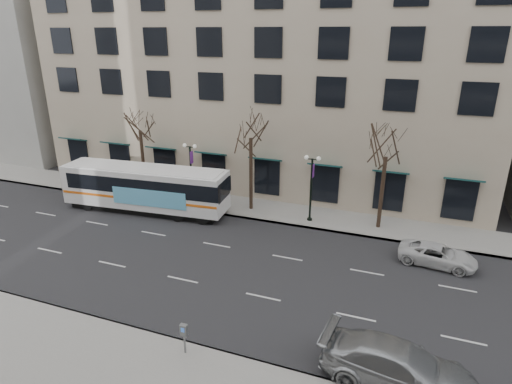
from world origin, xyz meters
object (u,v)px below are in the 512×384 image
at_px(tree_far_left, 139,120).
at_px(tree_far_mid, 251,126).
at_px(silver_car, 399,367).
at_px(white_pickup, 437,255).
at_px(lamp_post_left, 191,171).
at_px(pay_station, 184,333).
at_px(lamp_post_right, 311,185).
at_px(city_bus, 146,187).
at_px(tree_far_right, 387,143).

xyz_separation_m(tree_far_left, tree_far_mid, (10.00, 0.00, 0.21)).
bearing_deg(silver_car, white_pickup, -2.93).
bearing_deg(silver_car, lamp_post_left, 55.95).
relative_size(tree_far_mid, pay_station, 5.72).
bearing_deg(lamp_post_right, city_bus, -169.39).
xyz_separation_m(tree_far_mid, lamp_post_left, (-4.99, -0.60, -3.96)).
bearing_deg(tree_far_mid, tree_far_left, -180.00).
height_order(lamp_post_left, white_pickup, lamp_post_left).
relative_size(tree_far_right, lamp_post_right, 1.55).
xyz_separation_m(tree_far_right, lamp_post_right, (-4.99, -0.60, -3.48)).
bearing_deg(tree_far_mid, lamp_post_right, -6.83).
xyz_separation_m(tree_far_mid, white_pickup, (13.91, -4.00, -6.27)).
distance_m(city_bus, white_pickup, 21.75).
relative_size(silver_car, pay_station, 4.24).
xyz_separation_m(lamp_post_left, silver_car, (17.20, -14.40, -2.02)).
bearing_deg(city_bus, lamp_post_left, 35.80).
xyz_separation_m(tree_far_right, city_bus, (-17.78, -3.00, -4.44)).
xyz_separation_m(tree_far_right, lamp_post_left, (-14.99, -0.60, -3.48)).
bearing_deg(tree_far_right, white_pickup, -45.63).
relative_size(lamp_post_left, pay_station, 3.49).
relative_size(lamp_post_right, city_bus, 0.38).
bearing_deg(pay_station, tree_far_right, 65.76).
distance_m(tree_far_left, silver_car, 27.41).
xyz_separation_m(lamp_post_right, pay_station, (-1.76, -15.93, -1.71)).
bearing_deg(tree_far_mid, white_pickup, -16.04).
height_order(lamp_post_right, silver_car, lamp_post_right).
xyz_separation_m(silver_car, pay_station, (-8.96, -1.53, 0.31)).
bearing_deg(pay_station, silver_car, 7.68).
height_order(lamp_post_left, city_bus, lamp_post_left).
height_order(tree_far_left, tree_far_mid, tree_far_mid).
height_order(lamp_post_left, silver_car, lamp_post_left).
height_order(lamp_post_left, pay_station, lamp_post_left).
height_order(city_bus, silver_car, city_bus).
height_order(lamp_post_right, white_pickup, lamp_post_right).
bearing_deg(city_bus, white_pickup, -7.54).
distance_m(tree_far_left, tree_far_mid, 10.00).
xyz_separation_m(tree_far_left, city_bus, (2.22, -3.00, -4.71)).
bearing_deg(silver_car, lamp_post_right, 32.45).
distance_m(lamp_post_right, city_bus, 13.04).
bearing_deg(lamp_post_right, lamp_post_left, 180.00).
bearing_deg(tree_far_left, lamp_post_left, -6.83).
relative_size(lamp_post_right, pay_station, 3.49).
bearing_deg(tree_far_left, pay_station, -51.30).
bearing_deg(tree_far_right, pay_station, -112.23).
height_order(tree_far_left, lamp_post_right, tree_far_left).
height_order(tree_far_right, city_bus, tree_far_right).
bearing_deg(lamp_post_right, tree_far_right, 6.85).
relative_size(tree_far_right, pay_station, 5.39).
relative_size(city_bus, white_pickup, 2.95).
bearing_deg(tree_far_left, lamp_post_right, -2.29).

